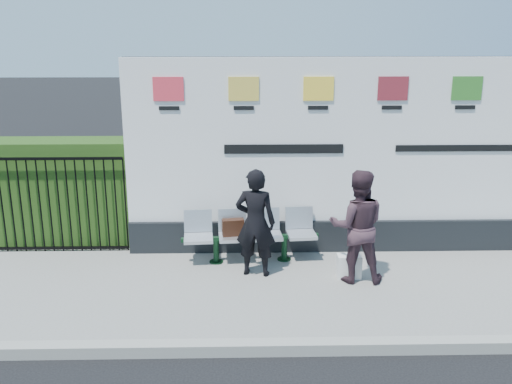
# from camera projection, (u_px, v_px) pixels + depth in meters

# --- Properties ---
(pavement) EXTENTS (14.00, 3.00, 0.12)m
(pavement) POSITION_uv_depth(u_px,v_px,m) (368.00, 289.00, 7.87)
(pavement) COLOR gray
(pavement) RESTS_ON ground
(kerb) EXTENTS (14.00, 0.18, 0.14)m
(kerb) POSITION_uv_depth(u_px,v_px,m) (396.00, 346.00, 6.42)
(kerb) COLOR gray
(kerb) RESTS_ON ground
(billboard) EXTENTS (8.00, 0.30, 3.00)m
(billboard) POSITION_uv_depth(u_px,v_px,m) (386.00, 170.00, 8.80)
(billboard) COLOR black
(billboard) RESTS_ON pavement
(hedge) EXTENTS (2.35, 0.70, 1.70)m
(hedge) POSITION_uv_depth(u_px,v_px,m) (67.00, 192.00, 9.25)
(hedge) COLOR #254514
(hedge) RESTS_ON pavement
(railing) EXTENTS (2.05, 0.06, 1.54)m
(railing) POSITION_uv_depth(u_px,v_px,m) (59.00, 205.00, 8.84)
(railing) COLOR black
(railing) RESTS_ON pavement
(bench) EXTENTS (2.01, 0.68, 0.42)m
(bench) POSITION_uv_depth(u_px,v_px,m) (250.00, 248.00, 8.60)
(bench) COLOR #B8BCC2
(bench) RESTS_ON pavement
(woman_left) EXTENTS (0.62, 0.47, 1.55)m
(woman_left) POSITION_uv_depth(u_px,v_px,m) (255.00, 223.00, 7.98)
(woman_left) COLOR black
(woman_left) RESTS_ON pavement
(woman_right) EXTENTS (0.82, 0.67, 1.59)m
(woman_right) POSITION_uv_depth(u_px,v_px,m) (357.00, 226.00, 7.80)
(woman_right) COLOR #3A252E
(woman_right) RESTS_ON pavement
(handbag_brown) EXTENTS (0.34, 0.19, 0.25)m
(handbag_brown) POSITION_uv_depth(u_px,v_px,m) (233.00, 227.00, 8.48)
(handbag_brown) COLOR black
(handbag_brown) RESTS_ON bench
(carrier_bag_white) EXTENTS (0.33, 0.20, 0.33)m
(carrier_bag_white) POSITION_uv_depth(u_px,v_px,m) (349.00, 266.00, 8.04)
(carrier_bag_white) COLOR silver
(carrier_bag_white) RESTS_ON pavement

